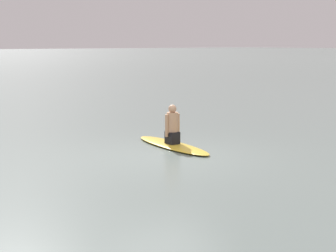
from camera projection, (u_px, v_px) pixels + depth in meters
ground_plane at (168, 157)px, 12.49m from camera, size 400.00×400.00×0.00m
surfboard at (172, 145)px, 13.68m from camera, size 3.12×0.86×0.09m
person_paddler at (172, 126)px, 13.60m from camera, size 0.36×0.46×1.06m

